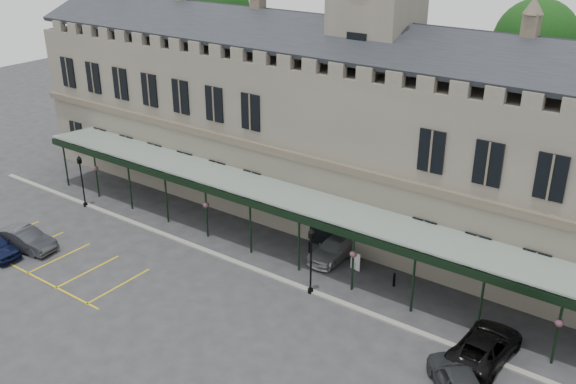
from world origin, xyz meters
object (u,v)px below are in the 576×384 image
Objects in this scene: car_van at (485,346)px; car_taxi at (335,248)px; clock_tower at (375,47)px; sign_board at (355,261)px; car_left_b at (25,239)px; car_right_a at (459,382)px; lamp_post_left at (82,177)px; lamp_post_mid at (311,255)px; station_building at (369,141)px.

car_taxi is at bearing -16.53° from car_van.
clock_tower is at bearing 101.30° from car_taxi.
car_taxi is (1.00, -6.00, -12.42)m from clock_tower.
car_left_b reaches higher than sign_board.
clock_tower is 22.72m from car_right_a.
clock_tower reaches higher than car_taxi.
car_van is (10.05, -3.86, 0.14)m from sign_board.
lamp_post_mid is (21.50, 0.06, 0.10)m from lamp_post_left.
station_building is at bearing 122.20° from sign_board.
clock_tower is at bearing -52.43° from car_left_b.
lamp_post_left is at bearing 4.21° from car_van.
lamp_post_mid reaches higher than car_right_a.
lamp_post_mid reaches higher than car_van.
lamp_post_mid is at bearing -74.33° from car_taxi.
lamp_post_mid is 11.54m from car_right_a.
lamp_post_mid is 5.12m from car_taxi.
clock_tower is (0.00, 0.09, 6.64)m from station_building.
sign_board is 2.04m from car_taxi.
lamp_post_mid is at bearing 0.15° from lamp_post_left.
lamp_post_mid is at bearing -78.53° from station_building.
car_right_a is at bearing -31.95° from car_taxi.
lamp_post_mid is 11.03m from car_van.
clock_tower reaches higher than car_right_a.
clock_tower is 19.92× the size of sign_board.
lamp_post_left is 20.98m from car_taxi.
car_right_a reaches higher than car_taxi.
car_taxi is (17.92, 11.52, -0.08)m from car_left_b.
lamp_post_left is 32.42m from car_van.
car_van is at bearing 0.34° from lamp_post_left.
car_taxi is at bearing -65.69° from car_left_b.
lamp_post_mid is at bearing -58.67° from car_right_a.
lamp_post_left is at bearing -47.10° from car_right_a.
car_left_b is (-19.06, -6.92, -1.87)m from lamp_post_mid.
sign_board is 0.26× the size of car_taxi.
station_building reaches higher than lamp_post_mid.
station_building is at bearing 101.47° from lamp_post_mid.
clock_tower reaches higher than sign_board.
station_building reaches higher than sign_board.
lamp_post_mid is at bearing -78.62° from clock_tower.
car_left_b is (2.45, -6.86, -1.78)m from lamp_post_left.
car_right_a is (32.37, -3.37, -1.71)m from lamp_post_left.
car_taxi is (1.00, -5.91, -5.78)m from station_building.
car_van is (13.00, -10.46, -12.36)m from clock_tower.
station_building reaches higher than car_taxi.
lamp_post_left is at bearing -161.89° from sign_board.
station_building is 12.90× the size of car_left_b.
car_right_a is at bearing -28.67° from sign_board.
car_taxi is at bearing 12.87° from lamp_post_left.
car_left_b is 30.13m from car_right_a.
lamp_post_mid is at bearing -93.74° from sign_board.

